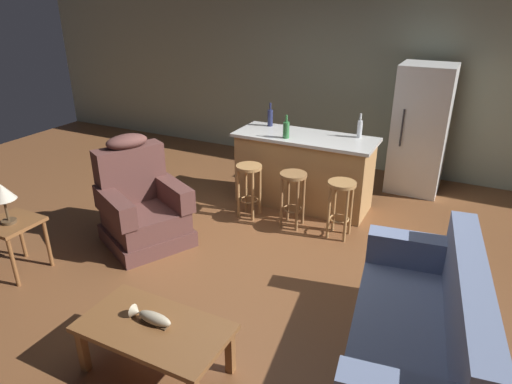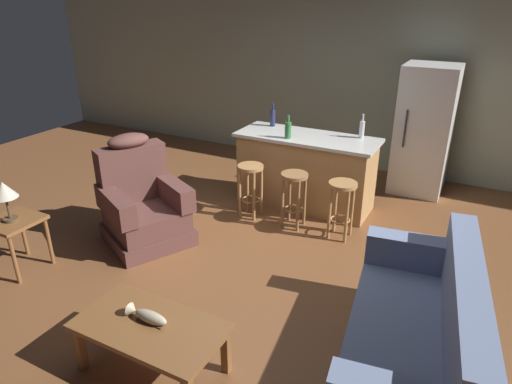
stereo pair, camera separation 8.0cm
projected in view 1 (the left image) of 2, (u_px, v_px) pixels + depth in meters
The scene contains 16 objects.
ground_plane at pixel (257, 250), 5.04m from camera, with size 12.00×12.00×0.00m.
back_wall at pixel (347, 84), 7.07m from camera, with size 12.00×0.05×2.60m.
coffee_table at pixel (154, 332), 3.30m from camera, with size 1.10×0.60×0.42m.
fish_figurine at pixel (151, 317), 3.30m from camera, with size 0.34×0.10×0.10m.
couch at pixel (421, 337), 3.28m from camera, with size 1.09×2.00×0.94m.
recliner_near_lamp at pixel (141, 206), 5.09m from camera, with size 1.13×1.13×1.20m.
end_table at pixel (13, 230), 4.50m from camera, with size 0.48×0.48×0.56m.
table_lamp at pixel (2, 194), 4.31m from camera, with size 0.24×0.24×0.41m.
kitchen_island at pixel (304, 171), 5.95m from camera, with size 1.80×0.70×0.95m.
bar_stool_left at pixel (249, 181), 5.63m from camera, with size 0.32×0.32×0.68m.
bar_stool_middle at pixel (293, 190), 5.39m from camera, with size 0.32×0.32×0.68m.
bar_stool_right at pixel (341, 199), 5.15m from camera, with size 0.32×0.32×0.68m.
refrigerator at pixel (420, 130), 6.26m from camera, with size 0.70×0.69×1.76m.
bottle_tall_green at pixel (286, 129), 5.62m from camera, with size 0.08×0.08×0.29m.
bottle_short_amber at pixel (270, 117), 6.13m from camera, with size 0.07×0.07×0.31m.
bottle_wine_dark at pixel (360, 128), 5.64m from camera, with size 0.06×0.06×0.30m.
Camera 1 is at (1.94, -3.89, 2.63)m, focal length 32.00 mm.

